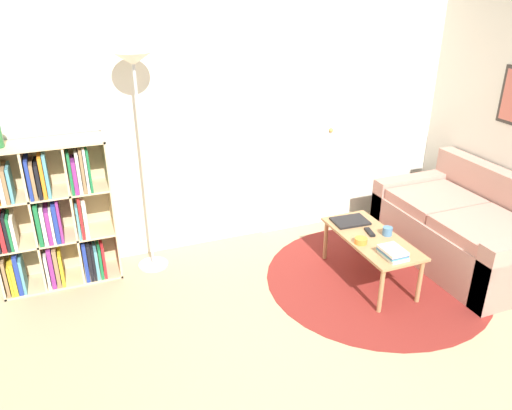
% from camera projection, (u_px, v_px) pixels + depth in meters
% --- Properties ---
extents(wall_back, '(7.67, 0.11, 2.60)m').
position_uv_depth(wall_back, '(225.00, 110.00, 4.47)').
color(wall_back, silver).
rests_on(wall_back, ground_plane).
extents(rug, '(1.89, 1.89, 0.01)m').
position_uv_depth(rug, '(376.00, 278.00, 4.31)').
color(rug, maroon).
rests_on(rug, ground_plane).
extents(bookshelf, '(0.94, 0.34, 1.23)m').
position_uv_depth(bookshelf, '(49.00, 217.00, 4.04)').
color(bookshelf, beige).
rests_on(bookshelf, ground_plane).
extents(floor_lamp, '(0.31, 0.31, 1.87)m').
position_uv_depth(floor_lamp, '(136.00, 90.00, 3.86)').
color(floor_lamp, '#B7B7BC').
rests_on(floor_lamp, ground_plane).
extents(couch, '(0.91, 1.54, 0.80)m').
position_uv_depth(couch, '(467.00, 230.00, 4.52)').
color(couch, tan).
rests_on(couch, ground_plane).
extents(coffee_table, '(0.44, 0.95, 0.41)m').
position_uv_depth(coffee_table, '(371.00, 242.00, 4.17)').
color(coffee_table, '#AD7F51').
rests_on(coffee_table, ground_plane).
extents(laptop, '(0.32, 0.24, 0.02)m').
position_uv_depth(laptop, '(350.00, 221.00, 4.39)').
color(laptop, black).
rests_on(laptop, coffee_table).
extents(bowl, '(0.10, 0.10, 0.05)m').
position_uv_depth(bowl, '(361.00, 241.00, 4.04)').
color(bowl, orange).
rests_on(bowl, coffee_table).
extents(book_stack_on_table, '(0.17, 0.22, 0.08)m').
position_uv_depth(book_stack_on_table, '(393.00, 253.00, 3.83)').
color(book_stack_on_table, silver).
rests_on(book_stack_on_table, coffee_table).
extents(cup, '(0.08, 0.08, 0.07)m').
position_uv_depth(cup, '(387.00, 231.00, 4.16)').
color(cup, teal).
rests_on(cup, coffee_table).
extents(remote, '(0.07, 0.15, 0.02)m').
position_uv_depth(remote, '(370.00, 232.00, 4.20)').
color(remote, black).
rests_on(remote, coffee_table).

